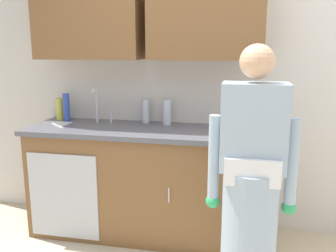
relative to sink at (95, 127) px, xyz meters
The scene contains 12 objects.
kitchen_wall_with_uppers 1.04m from the sink, 18.91° to the left, with size 4.80×0.44×2.70m.
counter_cabinet 0.64m from the sink, ahead, with size 1.90×0.62×0.90m.
countertop 0.43m from the sink, ahead, with size 1.96×0.66×0.04m, color #595960.
sink is the anchor object (origin of this frame).
person_at_sink 1.52m from the sink, 29.27° to the right, with size 0.55×0.34×1.62m.
bottle_water_short 0.46m from the sink, 29.07° to the left, with size 0.07×0.07×0.21m, color silver.
bottle_cleaner_spray 0.49m from the sink, 155.07° to the left, with size 0.07×0.07×0.20m, color #D8D14C.
bottle_water_tall 0.41m from the sink, 154.53° to the left, with size 0.06×0.06×0.25m, color #334CB2.
bottle_dish_liquid 0.63m from the sink, 17.79° to the left, with size 0.07×0.07×0.22m, color silver.
cup_by_sink 1.31m from the sink, ahead, with size 0.08×0.08×0.10m, color white.
knife_on_counter 0.33m from the sink, 166.01° to the right, with size 0.24×0.02×0.01m, color silver.
sponge 1.34m from the sink, ahead, with size 0.11×0.07×0.03m, color #4CBF4C.
Camera 1 is at (0.27, -2.17, 1.59)m, focal length 39.12 mm.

